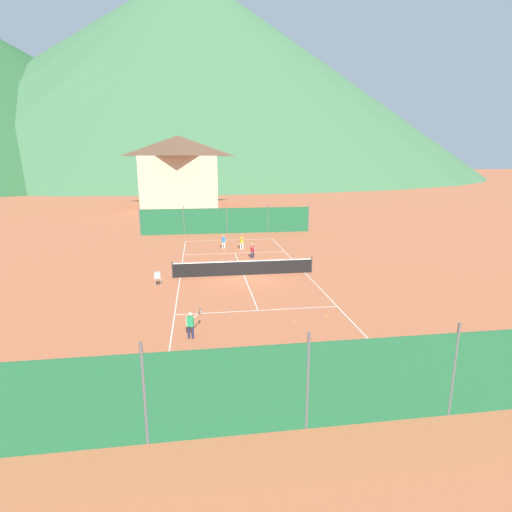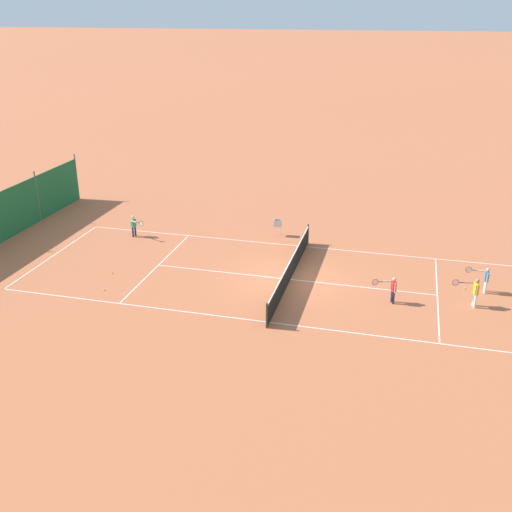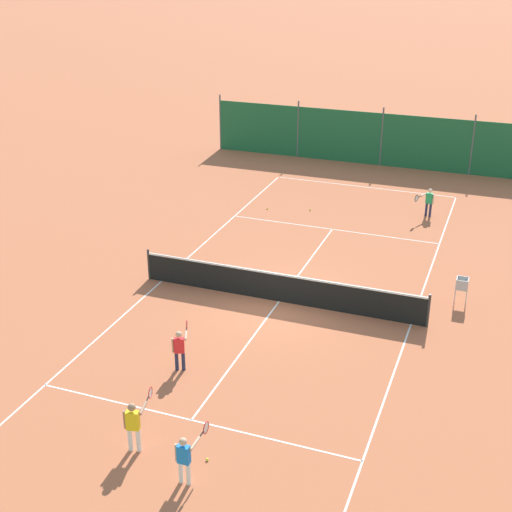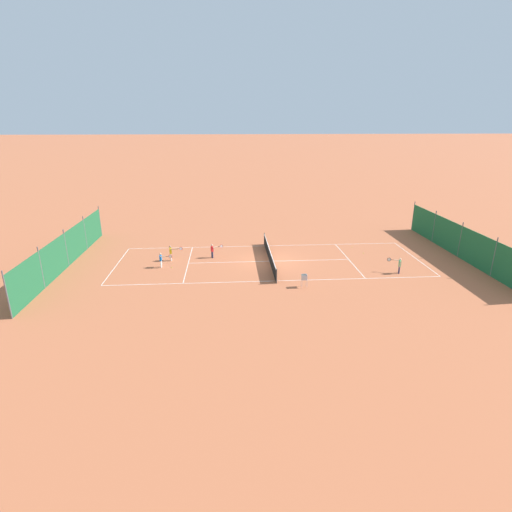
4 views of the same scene
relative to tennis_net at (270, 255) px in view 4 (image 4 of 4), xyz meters
The scene contains 13 objects.
ground_plane 0.50m from the tennis_net, ahead, with size 600.00×600.00×0.00m, color #B7603D.
court_line_markings 0.50m from the tennis_net, ahead, with size 8.25×23.85×0.01m.
tennis_net is the anchor object (origin of this frame).
windscreen_fence_far 15.52m from the tennis_net, 90.00° to the left, with size 17.28×0.08×2.90m.
windscreen_fence_near 15.52m from the tennis_net, 90.00° to the right, with size 17.28×0.08×2.90m.
player_near_baseline 7.80m from the tennis_net, 84.80° to the left, with size 0.42×1.07×1.25m.
player_far_service 8.35m from the tennis_net, 95.45° to the left, with size 0.39×0.98×1.15m.
player_far_baseline 9.68m from the tennis_net, 109.56° to the right, with size 0.68×0.91×1.17m.
player_near_service 4.67m from the tennis_net, 75.11° to the left, with size 0.39×1.01×1.15m.
tennis_ball_alley_left 8.25m from the tennis_net, 67.72° to the right, with size 0.07×0.07×0.07m, color #CCE033.
tennis_ball_alley_right 8.25m from the tennis_net, 80.16° to the right, with size 0.07×0.07×0.07m, color #CCE033.
tennis_ball_by_net_right 7.64m from the tennis_net, 97.03° to the left, with size 0.07×0.07×0.07m, color #CCE033.
ball_hopper 5.58m from the tennis_net, 161.52° to the right, with size 0.36×0.36×0.89m.
Camera 4 is at (-29.67, 3.18, 10.63)m, focal length 28.00 mm.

